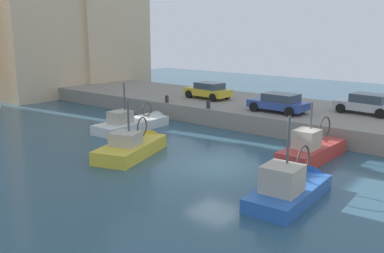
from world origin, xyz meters
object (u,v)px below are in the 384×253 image
object	(u,v)px
fishing_boat_blue	(292,193)
parked_car_blue	(279,102)
parked_car_silver	(367,104)
mooring_bollard_north	(167,99)
mooring_bollard_mid	(208,105)
parked_car_yellow	(208,90)
fishing_boat_red	(314,156)
fishing_boat_white	(136,127)
fishing_boat_yellow	(135,152)

from	to	relation	value
fishing_boat_blue	parked_car_blue	size ratio (longest dim) A/B	1.37
fishing_boat_blue	parked_car_silver	xyz separation A→B (m)	(13.68, 1.44, 1.72)
fishing_boat_blue	mooring_bollard_north	distance (m)	17.21
fishing_boat_blue	mooring_bollard_north	size ratio (longest dim) A/B	10.12
fishing_boat_blue	mooring_bollard_mid	xyz separation A→B (m)	(8.63, 10.84, 1.29)
parked_car_blue	parked_car_yellow	distance (m)	7.42
parked_car_yellow	mooring_bollard_north	xyz separation A→B (m)	(-3.52, 1.34, -0.41)
fishing_boat_red	parked_car_silver	world-z (taller)	fishing_boat_red
fishing_boat_white	parked_car_blue	bearing A→B (deg)	-51.94
fishing_boat_blue	fishing_boat_red	xyz separation A→B (m)	(5.62, 1.52, -0.04)
fishing_boat_yellow	fishing_boat_red	world-z (taller)	fishing_boat_red
fishing_boat_yellow	parked_car_yellow	size ratio (longest dim) A/B	1.49
fishing_boat_blue	mooring_bollard_mid	bearing A→B (deg)	51.48
mooring_bollard_mid	parked_car_blue	bearing A→B (deg)	-67.48
fishing_boat_white	parked_car_blue	distance (m)	9.95
parked_car_blue	parked_car_yellow	xyz separation A→B (m)	(1.63, 7.24, 0.01)
fishing_boat_yellow	parked_car_yellow	distance (m)	12.64
fishing_boat_yellow	parked_car_blue	xyz separation A→B (m)	(10.27, -3.34, 1.77)
fishing_boat_white	mooring_bollard_mid	size ratio (longest dim) A/B	11.47
parked_car_yellow	mooring_bollard_north	world-z (taller)	parked_car_yellow
parked_car_yellow	fishing_boat_yellow	bearing A→B (deg)	-161.85
fishing_boat_white	fishing_boat_red	size ratio (longest dim) A/B	1.08
fishing_boat_yellow	parked_car_yellow	xyz separation A→B (m)	(11.89, 3.90, 1.78)
parked_car_silver	fishing_boat_blue	bearing A→B (deg)	-173.99
fishing_boat_blue	parked_car_silver	distance (m)	13.86
parked_car_yellow	mooring_bollard_mid	xyz separation A→B (m)	(-3.52, -2.66, -0.41)
parked_car_silver	mooring_bollard_mid	bearing A→B (deg)	118.25
parked_car_blue	fishing_boat_white	bearing A→B (deg)	128.06
parked_car_blue	fishing_boat_yellow	bearing A→B (deg)	161.97
fishing_boat_white	mooring_bollard_north	world-z (taller)	fishing_boat_white
fishing_boat_blue	parked_car_yellow	distance (m)	18.24
parked_car_silver	parked_car_yellow	world-z (taller)	parked_car_silver
fishing_boat_blue	fishing_boat_red	distance (m)	5.83
fishing_boat_yellow	fishing_boat_white	world-z (taller)	fishing_boat_white
mooring_bollard_north	fishing_boat_red	bearing A→B (deg)	-102.71
fishing_boat_white	fishing_boat_red	bearing A→B (deg)	-84.80
fishing_boat_blue	parked_car_yellow	xyz separation A→B (m)	(12.15, 13.50, 1.70)
fishing_boat_red	mooring_bollard_north	distance (m)	13.72
fishing_boat_yellow	mooring_bollard_mid	bearing A→B (deg)	8.39
fishing_boat_yellow	fishing_boat_white	distance (m)	6.08
fishing_boat_red	parked_car_blue	xyz separation A→B (m)	(4.90, 4.74, 1.73)
parked_car_silver	mooring_bollard_north	distance (m)	14.32
fishing_boat_red	parked_car_blue	bearing A→B (deg)	44.06
mooring_bollard_mid	fishing_boat_red	bearing A→B (deg)	-107.87
mooring_bollard_mid	mooring_bollard_north	xyz separation A→B (m)	(0.00, 4.00, 0.00)
fishing_boat_yellow	parked_car_silver	world-z (taller)	fishing_boat_yellow
mooring_bollard_north	fishing_boat_blue	bearing A→B (deg)	-120.18
fishing_boat_blue	mooring_bollard_north	xyz separation A→B (m)	(8.63, 14.84, 1.29)
parked_car_yellow	mooring_bollard_mid	size ratio (longest dim) A/B	7.19
fishing_boat_white	mooring_bollard_mid	world-z (taller)	fishing_boat_white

